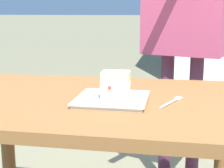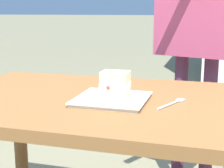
# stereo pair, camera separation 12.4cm
# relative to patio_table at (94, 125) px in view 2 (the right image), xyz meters

# --- Properties ---
(patio_table) EXTENTS (1.22, 0.82, 0.74)m
(patio_table) POSITION_rel_patio_table_xyz_m (0.00, 0.00, 0.00)
(patio_table) COLOR brown
(patio_table) RESTS_ON ground
(dessert_plate) EXTENTS (0.26, 0.26, 0.02)m
(dessert_plate) POSITION_rel_patio_table_xyz_m (0.09, -0.05, 0.12)
(dessert_plate) COLOR white
(dessert_plate) RESTS_ON patio_table
(cake_slice) EXTENTS (0.10, 0.08, 0.10)m
(cake_slice) POSITION_rel_patio_table_xyz_m (0.10, -0.06, 0.18)
(cake_slice) COLOR beige
(cake_slice) RESTS_ON dessert_plate
(dessert_fork) EXTENTS (0.08, 0.16, 0.01)m
(dessert_fork) POSITION_rel_patio_table_xyz_m (0.30, -0.03, 0.12)
(dessert_fork) COLOR silver
(dessert_fork) RESTS_ON patio_table
(diner_person) EXTENTS (0.48, 0.62, 1.62)m
(diner_person) POSITION_rel_patio_table_xyz_m (0.35, 0.71, 0.46)
(diner_person) COLOR #5D3049
(diner_person) RESTS_ON ground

